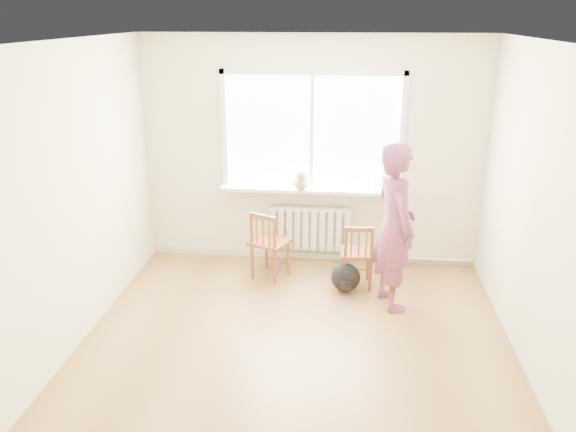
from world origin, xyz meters
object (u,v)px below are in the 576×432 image
(cat, at_px, (301,180))
(person, at_px, (394,227))
(chair_right, at_px, (357,255))
(backpack, at_px, (346,277))
(chair_left, at_px, (268,245))

(cat, bearing_deg, person, -45.63)
(chair_right, relative_size, cat, 1.71)
(person, relative_size, cat, 3.94)
(chair_right, height_order, cat, cat)
(chair_right, height_order, backpack, chair_right)
(chair_right, distance_m, backpack, 0.27)
(chair_right, bearing_deg, cat, -41.89)
(chair_left, xyz_separation_m, backpack, (0.89, -0.24, -0.25))
(chair_left, relative_size, chair_right, 1.08)
(chair_left, bearing_deg, backpack, -170.90)
(person, bearing_deg, cat, 29.07)
(person, bearing_deg, chair_left, 50.69)
(cat, bearing_deg, backpack, -54.13)
(chair_right, xyz_separation_m, cat, (-0.67, 0.53, 0.69))
(person, relative_size, backpack, 5.35)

